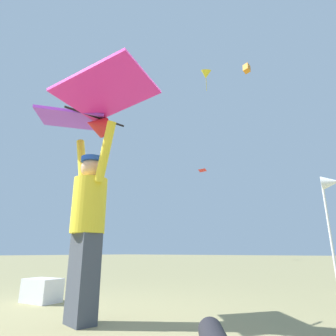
{
  "coord_description": "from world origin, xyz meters",
  "views": [
    {
      "loc": [
        2.59,
        -1.59,
        0.64
      ],
      "look_at": [
        0.18,
        1.55,
        1.81
      ],
      "focal_mm": 30.43,
      "sensor_mm": 36.0,
      "label": 1
    }
  ],
  "objects_px": {
    "marker_flag": "(331,190)",
    "kite_flyer_person": "(88,221)",
    "cooler_box": "(42,290)",
    "distant_kite_red_low_right": "(202,170)",
    "distant_kite_orange_mid_right": "(247,68)",
    "held_stunt_kite": "(90,111)",
    "distant_kite_yellow_far_center": "(206,74)"
  },
  "relations": [
    {
      "from": "distant_kite_orange_mid_right",
      "to": "cooler_box",
      "type": "bearing_deg",
      "value": -76.59
    },
    {
      "from": "kite_flyer_person",
      "to": "held_stunt_kite",
      "type": "height_order",
      "value": "held_stunt_kite"
    },
    {
      "from": "held_stunt_kite",
      "to": "distant_kite_orange_mid_right",
      "type": "distance_m",
      "value": 33.42
    },
    {
      "from": "held_stunt_kite",
      "to": "distant_kite_orange_mid_right",
      "type": "relative_size",
      "value": 1.52
    },
    {
      "from": "cooler_box",
      "to": "distant_kite_red_low_right",
      "type": "bearing_deg",
      "value": 106.45
    },
    {
      "from": "distant_kite_yellow_far_center",
      "to": "marker_flag",
      "type": "xyz_separation_m",
      "value": [
        13.75,
        -20.83,
        -19.59
      ]
    },
    {
      "from": "marker_flag",
      "to": "kite_flyer_person",
      "type": "bearing_deg",
      "value": -114.25
    },
    {
      "from": "distant_kite_red_low_right",
      "to": "marker_flag",
      "type": "distance_m",
      "value": 21.84
    },
    {
      "from": "distant_kite_red_low_right",
      "to": "cooler_box",
      "type": "xyz_separation_m",
      "value": [
        9.24,
        -20.18,
        -7.91
      ]
    },
    {
      "from": "distant_kite_red_low_right",
      "to": "cooler_box",
      "type": "distance_m",
      "value": 23.57
    },
    {
      "from": "held_stunt_kite",
      "to": "distant_kite_red_low_right",
      "type": "height_order",
      "value": "distant_kite_red_low_right"
    },
    {
      "from": "kite_flyer_person",
      "to": "cooler_box",
      "type": "bearing_deg",
      "value": 163.44
    },
    {
      "from": "distant_kite_yellow_far_center",
      "to": "marker_flag",
      "type": "distance_m",
      "value": 31.73
    },
    {
      "from": "held_stunt_kite",
      "to": "kite_flyer_person",
      "type": "bearing_deg",
      "value": 78.95
    },
    {
      "from": "distant_kite_orange_mid_right",
      "to": "distant_kite_yellow_far_center",
      "type": "bearing_deg",
      "value": -158.85
    },
    {
      "from": "distant_kite_red_low_right",
      "to": "cooler_box",
      "type": "relative_size",
      "value": 1.93
    },
    {
      "from": "held_stunt_kite",
      "to": "cooler_box",
      "type": "xyz_separation_m",
      "value": [
        -1.42,
        0.51,
        -1.99
      ]
    },
    {
      "from": "kite_flyer_person",
      "to": "distant_kite_yellow_far_center",
      "type": "relative_size",
      "value": 0.64
    },
    {
      "from": "held_stunt_kite",
      "to": "distant_kite_orange_mid_right",
      "type": "height_order",
      "value": "distant_kite_orange_mid_right"
    },
    {
      "from": "distant_kite_yellow_far_center",
      "to": "cooler_box",
      "type": "relative_size",
      "value": 6.29
    },
    {
      "from": "kite_flyer_person",
      "to": "distant_kite_yellow_far_center",
      "type": "distance_m",
      "value": 34.12
    },
    {
      "from": "distant_kite_orange_mid_right",
      "to": "marker_flag",
      "type": "height_order",
      "value": "distant_kite_orange_mid_right"
    },
    {
      "from": "distant_kite_orange_mid_right",
      "to": "marker_flag",
      "type": "relative_size",
      "value": 0.65
    },
    {
      "from": "held_stunt_kite",
      "to": "distant_kite_orange_mid_right",
      "type": "xyz_separation_m",
      "value": [
        -7.59,
        26.41,
        19.01
      ]
    },
    {
      "from": "kite_flyer_person",
      "to": "cooler_box",
      "type": "height_order",
      "value": "kite_flyer_person"
    },
    {
      "from": "distant_kite_orange_mid_right",
      "to": "marker_flag",
      "type": "bearing_deg",
      "value": -67.56
    },
    {
      "from": "distant_kite_orange_mid_right",
      "to": "cooler_box",
      "type": "height_order",
      "value": "distant_kite_orange_mid_right"
    },
    {
      "from": "kite_flyer_person",
      "to": "held_stunt_kite",
      "type": "distance_m",
      "value": 1.21
    },
    {
      "from": "cooler_box",
      "to": "marker_flag",
      "type": "relative_size",
      "value": 0.25
    },
    {
      "from": "kite_flyer_person",
      "to": "distant_kite_orange_mid_right",
      "type": "relative_size",
      "value": 1.53
    },
    {
      "from": "distant_kite_red_low_right",
      "to": "distant_kite_orange_mid_right",
      "type": "xyz_separation_m",
      "value": [
        3.06,
        5.72,
        13.09
      ]
    },
    {
      "from": "marker_flag",
      "to": "held_stunt_kite",
      "type": "bearing_deg",
      "value": -114.0
    }
  ]
}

